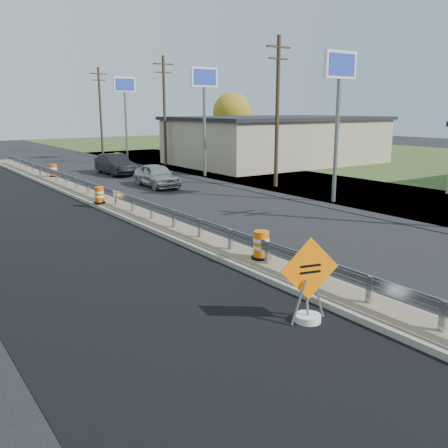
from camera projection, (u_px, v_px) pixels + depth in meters
ground at (200, 243)px, 19.04m from camera, size 140.00×140.00×0.00m
grass_verge_far at (429, 167)px, 43.73m from camera, size 40.00×120.00×0.03m
milled_overlay at (17, 212)px, 24.58m from camera, size 7.20×120.00×0.01m
median at (116, 207)px, 25.41m from camera, size 1.60×55.00×0.23m
guardrail at (108, 192)px, 26.06m from camera, size 0.10×46.15×0.72m
retail_building_near at (276, 140)px, 46.22m from camera, size 18.50×12.50×4.27m
pylon_sign_south at (339, 79)px, 25.81m from camera, size 2.20×0.30×7.90m
pylon_sign_mid at (204, 88)px, 36.20m from camera, size 2.20×0.30×7.90m
pylon_sign_north at (125, 92)px, 47.39m from camera, size 2.20×0.30×7.90m
utility_pole_smid at (277, 109)px, 31.51m from camera, size 1.90×0.26×9.40m
utility_pole_nmid at (164, 109)px, 43.50m from camera, size 1.90×0.26×9.40m
utility_pole_north at (100, 109)px, 55.49m from camera, size 1.90×0.26×9.40m
tree_far_yellow at (232, 112)px, 59.65m from camera, size 4.62×4.62×6.86m
caution_sign at (308, 301)px, 11.90m from camera, size 1.48×0.64×2.10m
barrel_median_near at (261, 246)px, 16.17m from camera, size 0.63×0.63×0.93m
barrel_median_mid at (99, 195)px, 25.66m from camera, size 0.58×0.58×0.85m
barrel_median_far at (54, 171)px, 35.57m from camera, size 0.61×0.61×0.89m
barrel_shoulder_far at (117, 157)px, 47.59m from camera, size 0.62×0.62×0.91m
car_silver at (157, 175)px, 32.44m from camera, size 2.03×4.50×1.50m
car_dark_mid at (115, 164)px, 38.50m from camera, size 1.76×4.81×1.57m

